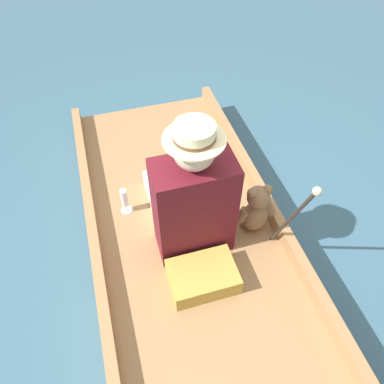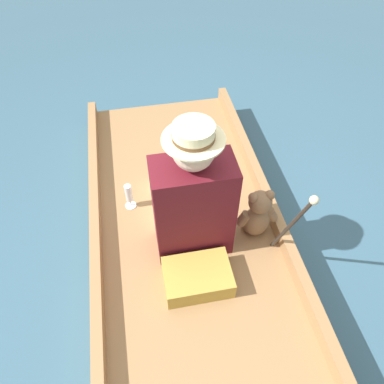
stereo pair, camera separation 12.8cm
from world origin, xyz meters
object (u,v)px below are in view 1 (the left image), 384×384
teddy_bear (256,210)px  wine_glass (125,199)px  walking_cane (296,214)px  seated_person (190,199)px

teddy_bear → wine_glass: 0.83m
teddy_bear → walking_cane: bearing=-72.9°
wine_glass → walking_cane: (0.83, -0.62, 0.31)m
seated_person → walking_cane: seated_person is taller
seated_person → wine_glass: size_ratio=4.67×
teddy_bear → walking_cane: size_ratio=0.53×
teddy_bear → wine_glass: size_ratio=1.95×
wine_glass → walking_cane: size_ratio=0.27×
walking_cane → seated_person: bearing=145.8°
seated_person → teddy_bear: seated_person is taller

